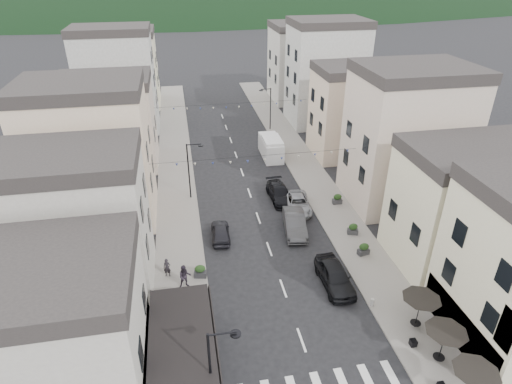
# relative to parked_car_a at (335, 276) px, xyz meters

# --- Properties ---
(sidewalk_left) EXTENTS (4.00, 76.00, 0.12)m
(sidewalk_left) POSITION_rel_parked_car_a_xyz_m (-11.37, 21.30, -0.78)
(sidewalk_left) COLOR slate
(sidewalk_left) RESTS_ON ground
(sidewalk_right) EXTENTS (4.00, 76.00, 0.12)m
(sidewalk_right) POSITION_rel_parked_car_a_xyz_m (3.63, 21.30, -0.78)
(sidewalk_right) COLOR slate
(sidewalk_right) RESTS_ON ground
(boutique_building) EXTENTS (12.00, 8.00, 8.00)m
(boutique_building) POSITION_rel_parked_car_a_xyz_m (-19.37, -5.70, 3.16)
(boutique_building) COLOR #AAA49C
(boutique_building) RESTS_ON ground
(boutique_awning) EXTENTS (3.77, 7.50, 3.28)m
(boutique_awning) POSITION_rel_parked_car_a_xyz_m (-11.12, -5.70, 2.27)
(boutique_awning) COLOR black
(boutique_awning) RESTS_ON ground
(buildings_row_left) EXTENTS (10.20, 54.16, 14.00)m
(buildings_row_left) POSITION_rel_parked_car_a_xyz_m (-18.37, 27.05, 5.28)
(buildings_row_left) COLOR #AAA49C
(buildings_row_left) RESTS_ON ground
(buildings_row_right) EXTENTS (10.20, 54.16, 14.50)m
(buildings_row_right) POSITION_rel_parked_car_a_xyz_m (10.63, 25.90, 5.47)
(buildings_row_right) COLOR beige
(buildings_row_right) RESTS_ON ground
(cafe_terrace) EXTENTS (2.50, 8.10, 2.53)m
(cafe_terrace) POSITION_rel_parked_car_a_xyz_m (3.83, -7.90, 1.51)
(cafe_terrace) COLOR black
(cafe_terrace) RESTS_ON ground
(streetlamp_left_near) EXTENTS (1.70, 0.56, 6.00)m
(streetlamp_left_near) POSITION_rel_parked_car_a_xyz_m (-9.69, -8.70, 2.85)
(streetlamp_left_near) COLOR black
(streetlamp_left_near) RESTS_ON ground
(streetlamp_left_far) EXTENTS (1.70, 0.56, 6.00)m
(streetlamp_left_far) POSITION_rel_parked_car_a_xyz_m (-9.69, 15.30, 2.85)
(streetlamp_left_far) COLOR black
(streetlamp_left_far) RESTS_ON ground
(streetlamp_right_far) EXTENTS (1.70, 0.56, 6.00)m
(streetlamp_right_far) POSITION_rel_parked_car_a_xyz_m (1.95, 33.30, 2.85)
(streetlamp_right_far) COLOR black
(streetlamp_right_far) RESTS_ON ground
(bollards) EXTENTS (11.66, 10.26, 0.60)m
(bollards) POSITION_rel_parked_car_a_xyz_m (-3.87, -5.20, -0.42)
(bollards) COLOR gray
(bollards) RESTS_ON ground
(bunting_near) EXTENTS (19.00, 0.28, 0.62)m
(bunting_near) POSITION_rel_parked_car_a_xyz_m (-3.87, 11.30, 4.81)
(bunting_near) COLOR black
(bunting_near) RESTS_ON ground
(bunting_far) EXTENTS (19.00, 0.28, 0.62)m
(bunting_far) POSITION_rel_parked_car_a_xyz_m (-3.87, 27.30, 4.81)
(bunting_far) COLOR black
(bunting_far) RESTS_ON ground
(parked_car_a) EXTENTS (2.06, 4.98, 1.69)m
(parked_car_a) POSITION_rel_parked_car_a_xyz_m (0.00, 0.00, 0.00)
(parked_car_a) COLOR black
(parked_car_a) RESTS_ON ground
(parked_car_b) EXTENTS (2.46, 5.30, 1.68)m
(parked_car_b) POSITION_rel_parked_car_a_xyz_m (-1.07, 7.55, -0.00)
(parked_car_b) COLOR #343437
(parked_car_b) RESTS_ON ground
(parked_car_c) EXTENTS (2.76, 5.09, 1.36)m
(parked_car_c) POSITION_rel_parked_car_a_xyz_m (0.23, 11.16, -0.17)
(parked_car_c) COLOR gray
(parked_car_c) RESTS_ON ground
(parked_car_d) EXTENTS (2.24, 5.06, 1.45)m
(parked_car_d) POSITION_rel_parked_car_a_xyz_m (-1.07, 13.43, -0.12)
(parked_car_d) COLOR black
(parked_car_d) RESTS_ON ground
(parked_car_e) EXTENTS (1.79, 4.00, 1.34)m
(parked_car_e) POSITION_rel_parked_car_a_xyz_m (-7.74, 7.63, -0.18)
(parked_car_e) COLOR black
(parked_car_e) RESTS_ON ground
(delivery_van) EXTENTS (2.22, 5.51, 2.63)m
(delivery_van) POSITION_rel_parked_car_a_xyz_m (0.33, 24.01, 0.45)
(delivery_van) COLOR white
(delivery_van) RESTS_ON ground
(pedestrian_a) EXTENTS (0.62, 0.46, 1.55)m
(pedestrian_a) POSITION_rel_parked_car_a_xyz_m (-12.34, 3.22, 0.05)
(pedestrian_a) COLOR black
(pedestrian_a) RESTS_ON sidewalk_left
(pedestrian_b) EXTENTS (0.99, 0.80, 1.92)m
(pedestrian_b) POSITION_rel_parked_car_a_xyz_m (-11.04, 1.70, 0.24)
(pedestrian_b) COLOR #27202B
(pedestrian_b) RESTS_ON sidewalk_left
(planter_la) EXTENTS (1.09, 0.64, 1.19)m
(planter_la) POSITION_rel_parked_car_a_xyz_m (-9.87, -1.58, -0.15)
(planter_la) COLOR #313134
(planter_la) RESTS_ON sidewalk_left
(planter_lb) EXTENTS (1.04, 0.70, 1.07)m
(planter_lb) POSITION_rel_parked_car_a_xyz_m (-9.87, 2.65, -0.21)
(planter_lb) COLOR #28282A
(planter_lb) RESTS_ON sidewalk_left
(planter_ra) EXTENTS (1.02, 0.68, 1.06)m
(planter_ra) POSITION_rel_parked_car_a_xyz_m (3.61, 3.04, -0.21)
(planter_ra) COLOR #2A2A2C
(planter_ra) RESTS_ON sidewalk_right
(planter_rb) EXTENTS (1.04, 0.75, 1.04)m
(planter_rb) POSITION_rel_parked_car_a_xyz_m (3.86, 6.02, -0.22)
(planter_rb) COLOR #303033
(planter_rb) RESTS_ON sidewalk_right
(planter_rc) EXTENTS (0.95, 0.54, 1.05)m
(planter_rc) POSITION_rel_parked_car_a_xyz_m (4.36, 11.37, -0.22)
(planter_rc) COLOR #2F2F31
(planter_rc) RESTS_ON sidewalk_right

